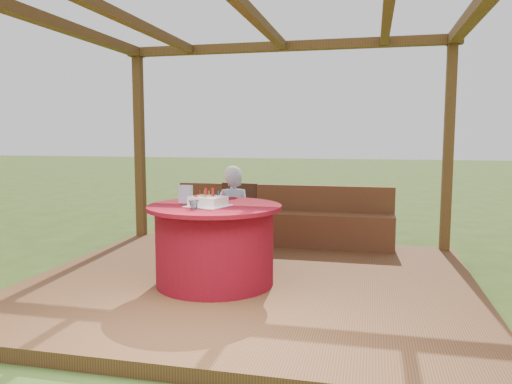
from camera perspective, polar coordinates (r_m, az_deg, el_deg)
ground at (r=5.25m, az=-0.63°, el=-11.22°), size 60.00×60.00×0.00m
deck at (r=5.23m, az=-0.63°, el=-10.59°), size 4.50×4.00×0.12m
pergola at (r=5.07m, az=-0.67°, el=15.70°), size 4.50×4.00×2.72m
bench at (r=6.79m, az=2.82°, el=-3.80°), size 3.00×0.42×0.80m
table at (r=5.00m, az=-4.73°, el=-5.95°), size 1.33×1.33×0.79m
chair at (r=6.01m, az=-2.37°, el=-2.82°), size 0.50×0.50×0.90m
elderly_woman at (r=5.73m, az=-2.64°, el=-2.51°), size 0.45×0.34×1.13m
birthday_cake at (r=4.85m, az=-5.51°, el=-1.04°), size 0.44×0.44×0.17m
gift_bag at (r=5.11m, az=-8.05°, el=-0.25°), size 0.13×0.08×0.18m
drinking_glass at (r=4.66m, az=-7.10°, el=-1.45°), size 0.11×0.11×0.09m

